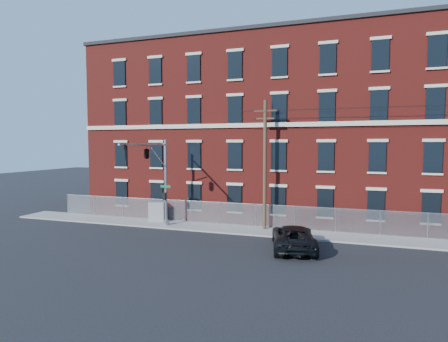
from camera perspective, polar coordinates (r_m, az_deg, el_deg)
ground at (r=24.67m, az=-1.11°, el=-11.66°), size 140.00×140.00×0.00m
sidewalk at (r=28.51m, az=26.40°, el=-9.81°), size 65.00×3.00×0.12m
mill_building at (r=36.62m, az=24.79°, el=5.96°), size 55.30×14.32×16.30m
chain_link_fence at (r=29.56m, az=26.10°, el=-7.34°), size 59.06×0.06×1.85m
traffic_signal_mast at (r=28.26m, az=-11.20°, el=1.34°), size 0.90×6.75×7.00m
utility_pole_near at (r=28.66m, az=6.37°, el=1.33°), size 1.80×0.28×10.00m
pickup_truck at (r=24.33m, az=10.71°, el=-10.06°), size 3.70×6.03×1.56m
utility_cabinet at (r=32.34m, az=-10.36°, el=-6.23°), size 1.45×0.93×1.67m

